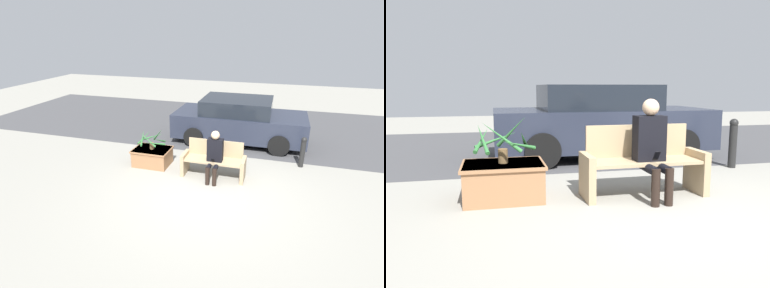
# 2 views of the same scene
# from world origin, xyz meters

# --- Properties ---
(ground_plane) EXTENTS (30.00, 30.00, 0.00)m
(ground_plane) POSITION_xyz_m (0.00, 0.00, 0.00)
(ground_plane) COLOR gray
(road_surface) EXTENTS (20.00, 6.00, 0.01)m
(road_surface) POSITION_xyz_m (0.00, 5.30, 0.00)
(road_surface) COLOR #424244
(road_surface) RESTS_ON ground_plane
(bench) EXTENTS (1.58, 0.54, 0.89)m
(bench) POSITION_xyz_m (-0.05, 0.94, 0.41)
(bench) COLOR tan
(bench) RESTS_ON ground_plane
(person_seated) EXTENTS (0.38, 0.58, 1.24)m
(person_seated) POSITION_xyz_m (-0.01, 0.76, 0.68)
(person_seated) COLOR black
(person_seated) RESTS_ON ground_plane
(planter_box) EXTENTS (1.00, 0.76, 0.46)m
(planter_box) POSITION_xyz_m (-1.80, 1.10, 0.25)
(planter_box) COLOR #936642
(planter_box) RESTS_ON ground_plane
(potted_plant) EXTENTS (0.75, 0.77, 0.58)m
(potted_plant) POSITION_xyz_m (-1.80, 1.10, 0.72)
(potted_plant) COLOR brown
(potted_plant) RESTS_ON planter_box
(parked_car) EXTENTS (4.17, 1.98, 1.42)m
(parked_car) POSITION_xyz_m (0.17, 3.62, 0.70)
(parked_car) COLOR #232838
(parked_car) RESTS_ON ground_plane
(bollard_post) EXTENTS (0.15, 0.15, 0.85)m
(bollard_post) POSITION_xyz_m (2.10, 2.12, 0.45)
(bollard_post) COLOR black
(bollard_post) RESTS_ON ground_plane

